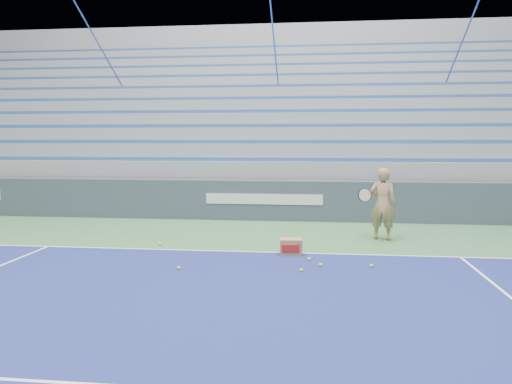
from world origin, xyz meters
The scene contains 10 objects.
sponsor_barrier centered at (0.00, 15.88, 0.55)m, with size 30.00×0.32×1.10m.
bleachers centered at (0.00, 21.60, 2.36)m, with size 31.00×9.15×7.30m.
tennis_player centered at (2.87, 13.48, 0.80)m, with size 0.94×0.89×1.60m.
ball_box centered at (0.93, 11.77, 0.16)m, with size 0.45×0.36×0.31m.
tennis_ball_0 centered at (1.48, 10.90, 0.03)m, with size 0.07×0.07×0.07m, color #D3EA30.
tennis_ball_1 centered at (-0.93, 10.42, 0.03)m, with size 0.07×0.07×0.07m, color #D3EA30.
tennis_ball_2 centered at (2.36, 10.95, 0.03)m, with size 0.07×0.07×0.07m, color #D3EA30.
tennis_ball_3 centered at (-1.86, 12.33, 0.03)m, with size 0.07×0.07×0.07m, color #D3EA30.
tennis_ball_4 centered at (1.16, 10.51, 0.03)m, with size 0.07×0.07×0.07m, color #D3EA30.
tennis_ball_5 centered at (1.28, 11.33, 0.03)m, with size 0.07×0.07×0.07m, color #D3EA30.
Camera 1 is at (1.34, 2.29, 2.23)m, focal length 35.00 mm.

